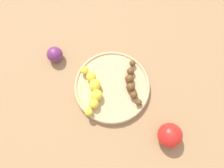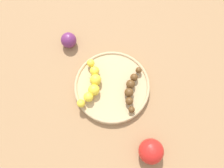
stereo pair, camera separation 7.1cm
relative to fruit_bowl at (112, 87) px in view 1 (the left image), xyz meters
The scene contains 6 objects.
ground_plane 0.01m from the fruit_bowl, ahead, with size 2.40×2.40×0.00m, color #936D47.
fruit_bowl is the anchor object (origin of this frame).
banana_yellow 0.07m from the fruit_bowl, 70.34° to the left, with size 0.14×0.10×0.04m.
banana_overripe 0.06m from the fruit_bowl, 121.40° to the right, with size 0.13×0.08×0.03m.
apple_red 0.23m from the fruit_bowl, 169.77° to the right, with size 0.07×0.07×0.07m, color red.
plum_purple 0.22m from the fruit_bowl, 23.75° to the left, with size 0.05×0.05×0.05m, color #662659.
Camera 1 is at (-0.18, 0.14, 0.72)m, focal length 37.34 mm.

